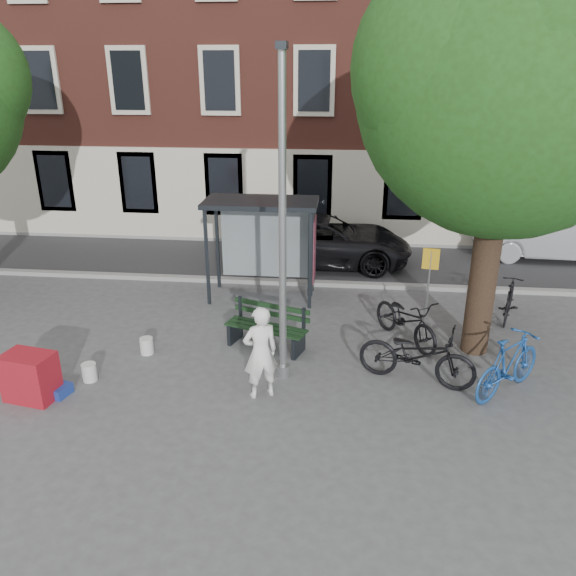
% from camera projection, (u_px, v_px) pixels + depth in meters
% --- Properties ---
extents(ground, '(90.00, 90.00, 0.00)m').
position_uv_depth(ground, '(283.00, 375.00, 11.19)').
color(ground, '#4C4C4F').
rests_on(ground, ground).
extents(road, '(40.00, 4.00, 0.01)m').
position_uv_depth(road, '(308.00, 262.00, 17.66)').
color(road, '#28282B').
rests_on(road, ground).
extents(curb_near, '(40.00, 0.25, 0.12)m').
position_uv_depth(curb_near, '(303.00, 283.00, 15.79)').
color(curb_near, gray).
rests_on(curb_near, ground).
extents(curb_far, '(40.00, 0.25, 0.12)m').
position_uv_depth(curb_far, '(312.00, 242.00, 19.49)').
color(curb_far, gray).
rests_on(curb_far, ground).
extents(building_row, '(30.00, 8.00, 14.00)m').
position_uv_depth(building_row, '(321.00, 29.00, 20.63)').
color(building_row, brown).
rests_on(building_row, ground).
extents(lamppost, '(0.28, 0.35, 6.11)m').
position_uv_depth(lamppost, '(283.00, 241.00, 10.16)').
color(lamppost, '#9EA0A3').
rests_on(lamppost, ground).
extents(tree_right, '(5.76, 5.60, 8.20)m').
position_uv_depth(tree_right, '(514.00, 74.00, 10.01)').
color(tree_right, black).
rests_on(tree_right, ground).
extents(bus_shelter, '(2.85, 1.45, 2.62)m').
position_uv_depth(bus_shelter, '(277.00, 227.00, 14.33)').
color(bus_shelter, '#1E2328').
rests_on(bus_shelter, ground).
extents(painter, '(0.78, 0.68, 1.80)m').
position_uv_depth(painter, '(261.00, 353.00, 10.18)').
color(painter, white).
rests_on(painter, ground).
extents(bench, '(1.89, 1.12, 0.93)m').
position_uv_depth(bench, '(267.00, 329.00, 12.18)').
color(bench, '#1E2328').
rests_on(bench, ground).
extents(bike_a, '(2.38, 1.41, 1.18)m').
position_uv_depth(bike_a, '(417.00, 355.00, 10.74)').
color(bike_a, black).
rests_on(bike_a, ground).
extents(bike_b, '(1.82, 1.80, 1.20)m').
position_uv_depth(bike_b, '(509.00, 364.00, 10.37)').
color(bike_b, '#1A4791').
rests_on(bike_b, ground).
extents(bike_c, '(1.74, 2.15, 1.10)m').
position_uv_depth(bike_c, '(406.00, 319.00, 12.35)').
color(bike_c, black).
rests_on(bike_c, ground).
extents(bike_d, '(1.01, 1.72, 1.00)m').
position_uv_depth(bike_d, '(509.00, 300.00, 13.49)').
color(bike_d, black).
rests_on(bike_d, ground).
extents(car_dark, '(5.54, 2.67, 1.52)m').
position_uv_depth(car_dark, '(321.00, 240.00, 17.21)').
color(car_dark, black).
rests_on(car_dark, ground).
extents(car_silver, '(4.71, 1.78, 1.53)m').
position_uv_depth(car_silver, '(552.00, 235.00, 17.70)').
color(car_silver, '#A8ABB0').
rests_on(car_silver, ground).
extents(red_stand, '(0.99, 0.75, 0.90)m').
position_uv_depth(red_stand, '(30.00, 377.00, 10.26)').
color(red_stand, maroon).
rests_on(red_stand, ground).
extents(blue_crate, '(0.63, 0.52, 0.20)m').
position_uv_depth(blue_crate, '(55.00, 389.00, 10.51)').
color(blue_crate, navy).
rests_on(blue_crate, ground).
extents(bucket_a, '(0.36, 0.36, 0.36)m').
position_uv_depth(bucket_a, '(89.00, 372.00, 10.94)').
color(bucket_a, silver).
rests_on(bucket_a, ground).
extents(bucket_c, '(0.29, 0.29, 0.36)m').
position_uv_depth(bucket_c, '(147.00, 346.00, 11.97)').
color(bucket_c, silver).
rests_on(bucket_c, ground).
extents(notice_sign, '(0.36, 0.09, 2.09)m').
position_uv_depth(notice_sign, '(430.00, 272.00, 12.26)').
color(notice_sign, '#9EA0A3').
rests_on(notice_sign, ground).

